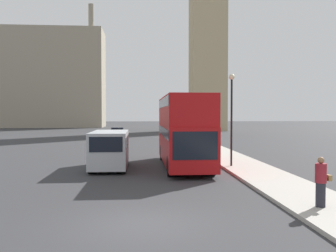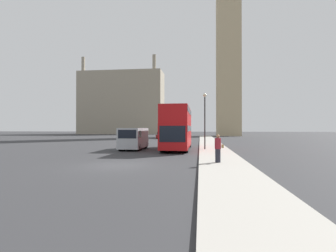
# 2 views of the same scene
# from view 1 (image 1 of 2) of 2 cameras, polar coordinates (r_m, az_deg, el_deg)

# --- Properties ---
(ground_plane) EXTENTS (300.00, 300.00, 0.00)m
(ground_plane) POSITION_cam_1_polar(r_m,az_deg,el_deg) (11.83, -4.03, -14.69)
(ground_plane) COLOR #333335
(building_block_distant) EXTENTS (31.98, 10.90, 29.09)m
(building_block_distant) POSITION_cam_1_polar(r_m,az_deg,el_deg) (98.06, -19.17, 6.83)
(building_block_distant) COLOR #9E937F
(building_block_distant) RESTS_ON ground_plane
(red_double_decker_bus) EXTENTS (2.62, 10.10, 4.43)m
(red_double_decker_bus) POSITION_cam_1_polar(r_m,az_deg,el_deg) (23.63, 2.39, -0.30)
(red_double_decker_bus) COLOR #B71114
(red_double_decker_bus) RESTS_ON ground_plane
(white_van) EXTENTS (2.15, 5.19, 2.29)m
(white_van) POSITION_cam_1_polar(r_m,az_deg,el_deg) (23.02, -8.88, -3.46)
(white_van) COLOR #B2B7BC
(white_van) RESTS_ON ground_plane
(pedestrian) EXTENTS (0.55, 0.39, 1.73)m
(pedestrian) POSITION_cam_1_polar(r_m,az_deg,el_deg) (14.07, 22.28, -7.90)
(pedestrian) COLOR #23232D
(pedestrian) RESTS_ON sidewalk_strip
(street_lamp) EXTENTS (0.36, 0.36, 5.66)m
(street_lamp) POSITION_cam_1_polar(r_m,az_deg,el_deg) (23.31, 9.67, 3.10)
(street_lamp) COLOR black
(street_lamp) RESTS_ON sidewalk_strip
(parked_sedan) EXTENTS (1.73, 4.47, 1.48)m
(parked_sedan) POSITION_cam_1_polar(r_m,az_deg,el_deg) (51.82, -7.70, -1.10)
(parked_sedan) COLOR maroon
(parked_sedan) RESTS_ON ground_plane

